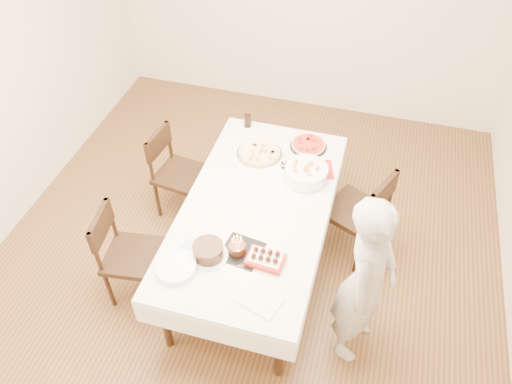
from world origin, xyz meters
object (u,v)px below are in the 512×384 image
(pasta_bowl, at_px, (306,173))
(layer_cake, at_px, (208,251))
(pizza_pepperoni, at_px, (309,145))
(birthday_cake, at_px, (237,245))
(strawberry_box, at_px, (265,259))
(chair_left_dessert, at_px, (133,256))
(pizza_white, at_px, (259,152))
(chair_left_savory, at_px, (181,175))
(taper_candle, at_px, (284,156))
(chair_right_savory, at_px, (355,211))
(cola_glass, at_px, (248,121))
(person, at_px, (366,283))
(dining_table, at_px, (256,237))

(pasta_bowl, relative_size, layer_cake, 1.26)
(pizza_pepperoni, height_order, layer_cake, layer_cake)
(birthday_cake, height_order, strawberry_box, birthday_cake)
(chair_left_dessert, distance_m, layer_cake, 0.76)
(pizza_white, bearing_deg, chair_left_savory, -168.40)
(taper_candle, relative_size, layer_cake, 0.91)
(chair_right_savory, height_order, strawberry_box, chair_right_savory)
(chair_left_dessert, distance_m, pasta_bowl, 1.57)
(pizza_white, xyz_separation_m, cola_glass, (-0.22, 0.36, 0.04))
(layer_cake, distance_m, strawberry_box, 0.42)
(layer_cake, bearing_deg, birthday_cake, 24.84)
(layer_cake, height_order, strawberry_box, layer_cake)
(chair_left_savory, distance_m, chair_left_dessert, 1.00)
(birthday_cake, bearing_deg, person, -1.68)
(chair_right_savory, relative_size, pizza_pepperoni, 2.92)
(dining_table, relative_size, pasta_bowl, 5.96)
(pizza_pepperoni, height_order, strawberry_box, strawberry_box)
(pizza_white, bearing_deg, cola_glass, 120.75)
(chair_left_savory, distance_m, cola_glass, 0.81)
(strawberry_box, bearing_deg, layer_cake, -171.64)
(cola_glass, height_order, birthday_cake, birthday_cake)
(dining_table, distance_m, pizza_white, 0.75)
(birthday_cake, bearing_deg, strawberry_box, -7.24)
(layer_cake, bearing_deg, strawberry_box, 8.36)
(chair_left_dessert, height_order, pizza_white, chair_left_dessert)
(chair_right_savory, distance_m, taper_candle, 0.78)
(cola_glass, bearing_deg, pizza_pepperoni, -13.13)
(taper_candle, distance_m, layer_cake, 1.13)
(chair_left_savory, height_order, strawberry_box, chair_left_savory)
(layer_cake, bearing_deg, chair_left_savory, 122.94)
(pizza_pepperoni, distance_m, cola_glass, 0.63)
(cola_glass, bearing_deg, taper_candle, -45.26)
(person, bearing_deg, pasta_bowl, 46.11)
(pasta_bowl, distance_m, layer_cake, 1.12)
(chair_left_savory, relative_size, birthday_cake, 6.69)
(birthday_cake, bearing_deg, chair_left_dessert, -176.80)
(dining_table, height_order, birthday_cake, birthday_cake)
(chair_left_savory, xyz_separation_m, taper_candle, (0.98, 0.04, 0.43))
(dining_table, xyz_separation_m, chair_left_savory, (-0.87, 0.47, 0.08))
(dining_table, distance_m, strawberry_box, 0.69)
(person, bearing_deg, taper_candle, 51.67)
(chair_left_savory, relative_size, chair_left_dessert, 0.98)
(dining_table, distance_m, chair_left_dessert, 1.02)
(cola_glass, bearing_deg, chair_left_dessert, -108.67)
(chair_left_dessert, relative_size, strawberry_box, 3.44)
(dining_table, bearing_deg, chair_right_savory, 28.64)
(birthday_cake, bearing_deg, chair_left_savory, 132.23)
(chair_left_savory, xyz_separation_m, cola_glass, (0.51, 0.51, 0.36))
(dining_table, xyz_separation_m, chair_right_savory, (0.77, 0.42, 0.11))
(pizza_white, relative_size, birthday_cake, 3.02)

